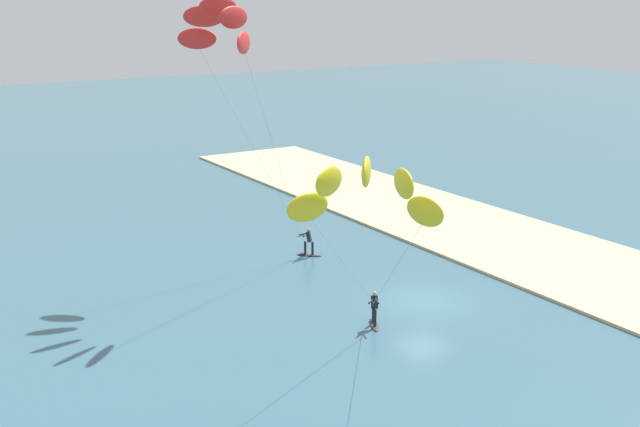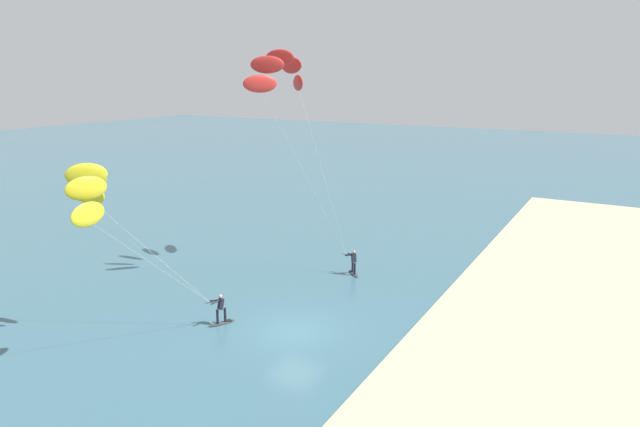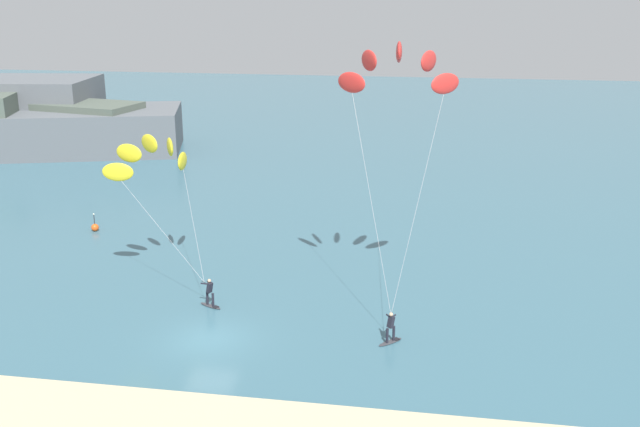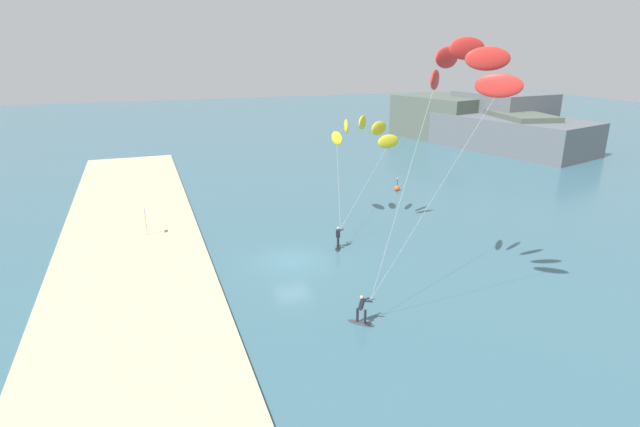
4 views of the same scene
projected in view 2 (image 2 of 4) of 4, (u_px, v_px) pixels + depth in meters
ground_plane at (295, 331)px, 29.00m from camera, size 240.00×240.00×0.00m
sand_strip at (502, 384)px, 23.92m from camera, size 80.00×10.45×0.16m
kitesurfer_nearshore at (282, 78)px, 36.49m from camera, size 6.71×7.29×14.68m
kitesurfer_mid_water at (94, 195)px, 26.10m from camera, size 7.65×6.91×9.06m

